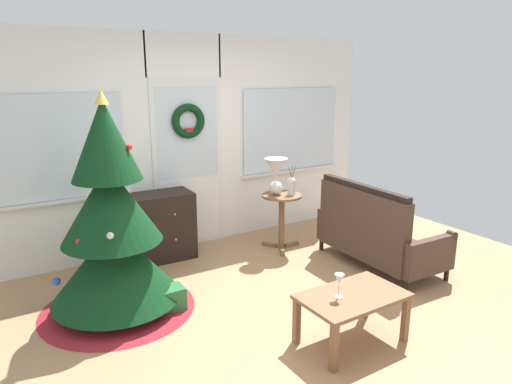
# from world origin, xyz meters

# --- Properties ---
(ground_plane) EXTENTS (6.76, 6.76, 0.00)m
(ground_plane) POSITION_xyz_m (0.00, 0.00, 0.00)
(ground_plane) COLOR #AD7F56
(back_wall_with_door) EXTENTS (5.20, 0.19, 2.55)m
(back_wall_with_door) POSITION_xyz_m (0.00, 2.08, 1.28)
(back_wall_with_door) COLOR white
(back_wall_with_door) RESTS_ON ground
(christmas_tree) EXTENTS (1.39, 1.39, 1.97)m
(christmas_tree) POSITION_xyz_m (-1.25, 0.85, 0.71)
(christmas_tree) COLOR #4C331E
(christmas_tree) RESTS_ON ground
(dresser_cabinet) EXTENTS (0.91, 0.46, 0.78)m
(dresser_cabinet) POSITION_xyz_m (-0.56, 1.79, 0.39)
(dresser_cabinet) COLOR black
(dresser_cabinet) RESTS_ON ground
(settee_sofa) EXTENTS (0.75, 1.47, 0.96)m
(settee_sofa) POSITION_xyz_m (1.45, 0.34, 0.38)
(settee_sofa) COLOR black
(settee_sofa) RESTS_ON ground
(side_table) EXTENTS (0.50, 0.48, 0.69)m
(side_table) POSITION_xyz_m (0.88, 1.31, 0.49)
(side_table) COLOR brown
(side_table) RESTS_ON ground
(table_lamp) EXTENTS (0.28, 0.28, 0.44)m
(table_lamp) POSITION_xyz_m (0.82, 1.35, 0.97)
(table_lamp) COLOR silver
(table_lamp) RESTS_ON side_table
(flower_vase) EXTENTS (0.11, 0.10, 0.35)m
(flower_vase) POSITION_xyz_m (0.98, 1.25, 0.80)
(flower_vase) COLOR beige
(flower_vase) RESTS_ON side_table
(coffee_table) EXTENTS (0.85, 0.53, 0.41)m
(coffee_table) POSITION_xyz_m (0.20, -0.66, 0.35)
(coffee_table) COLOR brown
(coffee_table) RESTS_ON ground
(wine_glass) EXTENTS (0.08, 0.08, 0.20)m
(wine_glass) POSITION_xyz_m (0.08, -0.63, 0.55)
(wine_glass) COLOR silver
(wine_glass) RESTS_ON coffee_table
(gift_box) EXTENTS (0.22, 0.20, 0.22)m
(gift_box) POSITION_xyz_m (-0.83, 0.58, 0.11)
(gift_box) COLOR #266633
(gift_box) RESTS_ON ground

